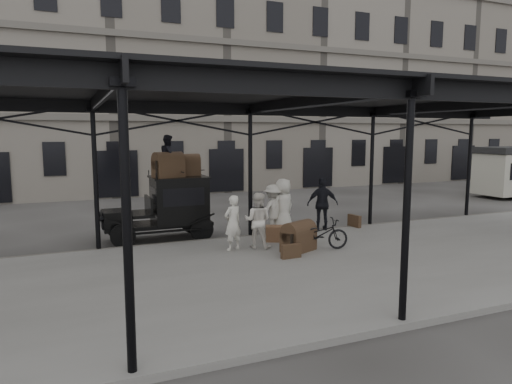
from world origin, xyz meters
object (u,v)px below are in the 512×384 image
Objects in this scene: taxi at (170,205)px; bicycle at (319,234)px; steamer_trunk_platform at (299,238)px; porter_official at (323,204)px; steamer_trunk_roof_near at (168,167)px; porter_left at (233,223)px.

taxi is 2.01× the size of bicycle.
bicycle is 1.76× the size of steamer_trunk_platform.
porter_official reaches higher than bicycle.
steamer_trunk_roof_near reaches higher than bicycle.
taxi is at bearing -85.41° from porter_left.
steamer_trunk_roof_near is (-5.38, 1.04, 1.43)m from porter_official.
bicycle is (3.71, -3.77, -0.58)m from taxi.
taxi is 3.08m from porter_left.
steamer_trunk_roof_near is (-1.39, 2.53, 1.55)m from porter_left.
porter_left is 2.63m from bicycle.
porter_left is at bearing 77.59° from bicycle.
taxi is 3.54× the size of steamer_trunk_platform.
bicycle is at bearing 77.49° from porter_official.
taxi is at bearing 6.37° from porter_official.
steamer_trunk_platform is (3.17, -3.38, -2.01)m from steamer_trunk_roof_near.
steamer_trunk_platform is (3.09, -3.63, -0.68)m from taxi.
porter_official is at bearing 21.67° from steamer_trunk_platform.
porter_left is 0.92× the size of bicycle.
steamer_trunk_roof_near is 0.94× the size of steamer_trunk_platform.
porter_official reaches higher than porter_left.
porter_left is at bearing 40.49° from porter_official.
porter_left is 1.72× the size of steamer_trunk_roof_near.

